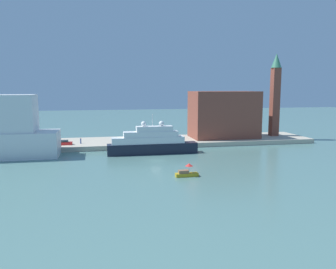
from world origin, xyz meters
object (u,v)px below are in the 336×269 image
object	(u,v)px
harbor_building	(224,114)
mooring_bollard	(169,142)
small_motorboat	(187,172)
parked_car	(64,143)
person_figure	(81,141)
large_yacht	(151,143)
bell_tower	(275,92)

from	to	relation	value
harbor_building	mooring_bollard	world-z (taller)	harbor_building
small_motorboat	parked_car	distance (m)	45.72
small_motorboat	parked_car	size ratio (longest dim) A/B	1.02
small_motorboat	harbor_building	distance (m)	48.69
parked_car	person_figure	size ratio (longest dim) A/B	2.62
large_yacht	parked_car	world-z (taller)	large_yacht
person_figure	mooring_bollard	world-z (taller)	person_figure
harbor_building	bell_tower	distance (m)	20.16
harbor_building	mooring_bollard	distance (m)	23.43
parked_car	person_figure	xyz separation A→B (m)	(4.67, 1.34, 0.21)
large_yacht	person_figure	distance (m)	23.28
large_yacht	person_figure	size ratio (longest dim) A/B	14.09
small_motorboat	person_figure	size ratio (longest dim) A/B	2.67
small_motorboat	person_figure	bearing A→B (deg)	121.02
person_figure	mooring_bollard	xyz separation A→B (m)	(25.96, -4.75, -0.46)
small_motorboat	harbor_building	bearing A→B (deg)	60.40
person_figure	large_yacht	bearing A→B (deg)	-33.41
harbor_building	mooring_bollard	size ratio (longest dim) A/B	30.52
large_yacht	harbor_building	distance (m)	32.34
harbor_building	person_figure	bearing A→B (deg)	-175.27
harbor_building	person_figure	size ratio (longest dim) A/B	12.40
large_yacht	harbor_building	bearing A→B (deg)	31.61
harbor_building	small_motorboat	bearing A→B (deg)	-119.60
large_yacht	mooring_bollard	bearing A→B (deg)	50.96
small_motorboat	person_figure	distance (m)	44.22
mooring_bollard	harbor_building	bearing A→B (deg)	22.72
large_yacht	mooring_bollard	distance (m)	10.46
mooring_bollard	small_motorboat	bearing A→B (deg)	-95.49
small_motorboat	bell_tower	distance (m)	61.84
harbor_building	person_figure	xyz separation A→B (m)	(-46.48, -3.84, -6.89)
bell_tower	parked_car	world-z (taller)	bell_tower
bell_tower	person_figure	distance (m)	66.88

